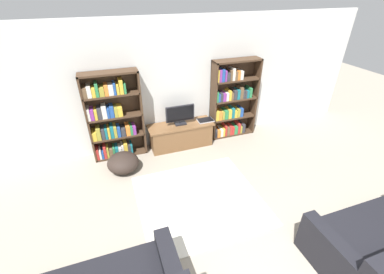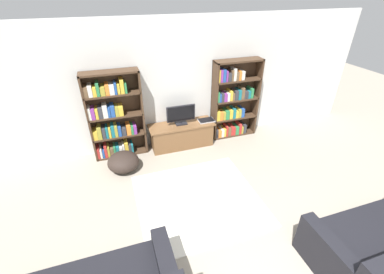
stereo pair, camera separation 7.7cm
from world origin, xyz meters
name	(u,v)px [view 2 (the right image)]	position (x,y,z in m)	size (l,w,h in m)	color
wall_back	(173,85)	(0.00, 4.23, 1.30)	(8.80, 0.06, 2.60)	silver
bookshelf_left	(114,118)	(-1.27, 4.05, 0.83)	(1.04, 0.30, 1.75)	#422D1E
bookshelf_right	(233,101)	(1.29, 4.05, 0.83)	(1.04, 0.30, 1.75)	#422D1E
tv_stand	(182,135)	(0.06, 3.93, 0.26)	(1.38, 0.48, 0.52)	brown
television	(181,115)	(0.06, 3.95, 0.74)	(0.61, 0.16, 0.42)	black
laptop	(206,120)	(0.62, 3.91, 0.54)	(0.34, 0.23, 0.03)	#B7B7BC
area_rug	(198,200)	(-0.15, 2.24, 0.01)	(1.96, 1.83, 0.02)	beige
beanbag_ottoman	(123,162)	(-1.23, 3.46, 0.18)	(0.58, 0.58, 0.35)	#2D231E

